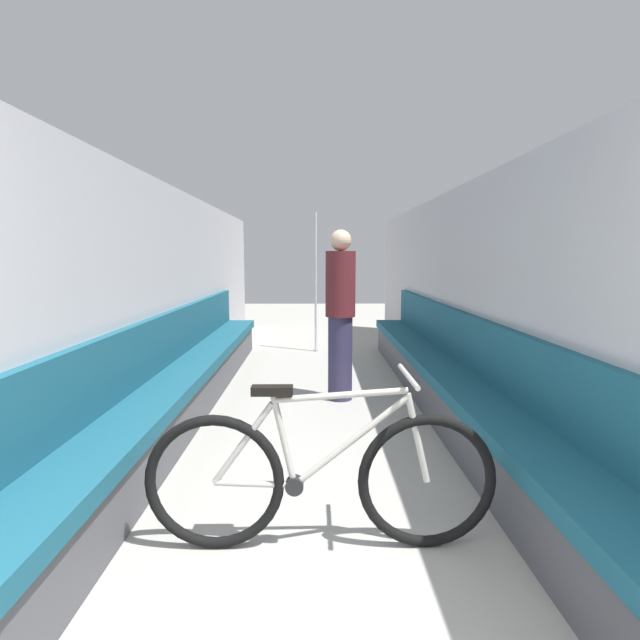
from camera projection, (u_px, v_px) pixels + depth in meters
The scene contains 7 objects.
wall_left at pixel (151, 300), 4.42m from camera, with size 0.10×11.13×2.14m, color #B2B2B7.
wall_right at pixel (479, 299), 4.45m from camera, with size 0.10×11.13×2.14m, color #B2B2B7.
bench_seat_row_left at pixel (184, 382), 4.57m from camera, with size 0.45×6.50×0.94m.
bench_seat_row_right at pixel (447, 381), 4.60m from camera, with size 0.45×6.50×0.94m.
bicycle at pixel (321, 478), 2.46m from camera, with size 1.74×0.46×0.89m.
grab_pole_near at pixel (316, 284), 7.59m from camera, with size 0.08×0.08×2.12m.
passenger_standing at pixel (340, 313), 5.00m from camera, with size 0.30×0.30×1.72m.
Camera 1 is at (-0.02, -0.46, 1.45)m, focal length 28.00 mm.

